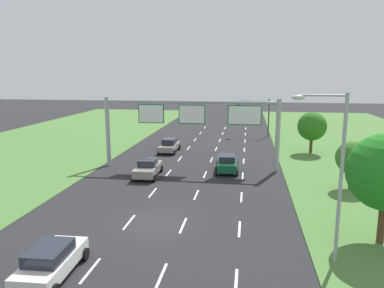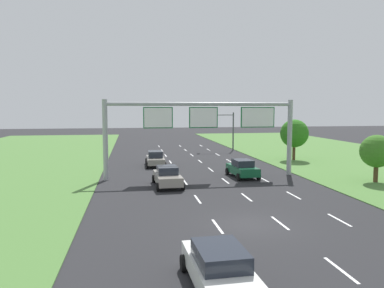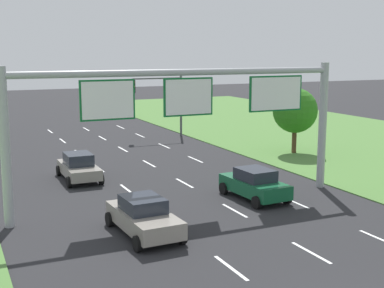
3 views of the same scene
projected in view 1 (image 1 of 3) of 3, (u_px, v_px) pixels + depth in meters
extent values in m
plane|color=#262628|center=(156.00, 224.00, 23.61)|extent=(200.00, 200.00, 0.00)
cube|color=white|center=(90.00, 270.00, 18.04)|extent=(0.14, 2.40, 0.01)
cube|color=white|center=(129.00, 222.00, 23.87)|extent=(0.14, 2.40, 0.01)
cube|color=white|center=(153.00, 193.00, 29.70)|extent=(0.14, 2.40, 0.01)
cube|color=white|center=(169.00, 173.00, 35.52)|extent=(0.14, 2.40, 0.01)
cube|color=white|center=(180.00, 159.00, 41.35)|extent=(0.14, 2.40, 0.01)
cube|color=white|center=(188.00, 148.00, 47.17)|extent=(0.14, 2.40, 0.01)
cube|color=white|center=(195.00, 140.00, 53.00)|extent=(0.14, 2.40, 0.01)
cube|color=white|center=(200.00, 133.00, 58.83)|extent=(0.14, 2.40, 0.01)
cube|color=white|center=(205.00, 128.00, 64.65)|extent=(0.14, 2.40, 0.01)
cube|color=white|center=(161.00, 276.00, 17.53)|extent=(0.14, 2.40, 0.01)
cube|color=white|center=(183.00, 225.00, 23.36)|extent=(0.14, 2.40, 0.01)
cube|color=white|center=(196.00, 195.00, 29.18)|extent=(0.14, 2.40, 0.01)
cube|color=white|center=(205.00, 174.00, 35.01)|extent=(0.14, 2.40, 0.01)
cube|color=white|center=(211.00, 160.00, 40.84)|extent=(0.14, 2.40, 0.01)
cube|color=white|center=(216.00, 149.00, 46.66)|extent=(0.14, 2.40, 0.01)
cube|color=white|center=(220.00, 140.00, 52.49)|extent=(0.14, 2.40, 0.01)
cube|color=white|center=(223.00, 134.00, 58.32)|extent=(0.14, 2.40, 0.01)
cube|color=white|center=(225.00, 128.00, 64.14)|extent=(0.14, 2.40, 0.01)
cube|color=white|center=(236.00, 282.00, 17.02)|extent=(0.14, 2.40, 0.01)
cube|color=white|center=(239.00, 229.00, 22.85)|extent=(0.14, 2.40, 0.01)
cube|color=white|center=(241.00, 197.00, 28.67)|extent=(0.14, 2.40, 0.01)
cube|color=white|center=(243.00, 176.00, 34.50)|extent=(0.14, 2.40, 0.01)
cube|color=white|center=(244.00, 161.00, 40.33)|extent=(0.14, 2.40, 0.01)
cube|color=white|center=(244.00, 150.00, 46.15)|extent=(0.14, 2.40, 0.01)
cube|color=white|center=(245.00, 141.00, 51.98)|extent=(0.14, 2.40, 0.01)
cube|color=white|center=(245.00, 134.00, 57.81)|extent=(0.14, 2.40, 0.01)
cube|color=white|center=(246.00, 128.00, 63.63)|extent=(0.14, 2.40, 0.01)
cube|color=#145633|center=(227.00, 165.00, 35.97)|extent=(2.05, 4.28, 0.71)
cube|color=#232833|center=(227.00, 158.00, 35.78)|extent=(1.64, 2.00, 0.59)
cylinder|color=black|center=(218.00, 164.00, 37.62)|extent=(0.26, 0.65, 0.64)
cylinder|color=black|center=(236.00, 164.00, 37.46)|extent=(0.26, 0.65, 0.64)
cylinder|color=black|center=(217.00, 172.00, 34.61)|extent=(0.26, 0.65, 0.64)
cylinder|color=black|center=(237.00, 173.00, 34.45)|extent=(0.26, 0.65, 0.64)
cube|color=gray|center=(148.00, 169.00, 34.27)|extent=(2.04, 4.56, 0.70)
cube|color=#232833|center=(148.00, 162.00, 34.25)|extent=(1.62, 2.00, 0.59)
cylinder|color=black|center=(142.00, 168.00, 36.09)|extent=(0.25, 0.65, 0.64)
cylinder|color=black|center=(162.00, 169.00, 35.88)|extent=(0.25, 0.65, 0.64)
cylinder|color=black|center=(133.00, 178.00, 32.78)|extent=(0.25, 0.65, 0.64)
cylinder|color=black|center=(154.00, 178.00, 32.58)|extent=(0.25, 0.65, 0.64)
cube|color=gray|center=(169.00, 147.00, 44.77)|extent=(1.83, 4.34, 0.61)
cube|color=#232833|center=(169.00, 141.00, 44.72)|extent=(1.50, 1.96, 0.67)
cylinder|color=black|center=(165.00, 146.00, 46.53)|extent=(0.22, 0.64, 0.64)
cylinder|color=black|center=(179.00, 147.00, 46.25)|extent=(0.22, 0.64, 0.64)
cylinder|color=black|center=(159.00, 152.00, 43.40)|extent=(0.22, 0.64, 0.64)
cylinder|color=black|center=(174.00, 152.00, 43.12)|extent=(0.22, 0.64, 0.64)
cube|color=white|center=(52.00, 263.00, 17.42)|extent=(1.98, 4.47, 0.69)
cube|color=#232833|center=(49.00, 252.00, 17.13)|extent=(1.67, 2.32, 0.56)
cylinder|color=black|center=(50.00, 252.00, 19.20)|extent=(0.24, 0.65, 0.64)
cylinder|color=black|center=(85.00, 254.00, 19.00)|extent=(0.24, 0.65, 0.64)
cylinder|color=#9EA0A5|center=(108.00, 132.00, 37.77)|extent=(0.44, 0.44, 7.00)
cylinder|color=#9EA0A5|center=(278.00, 136.00, 35.32)|extent=(0.44, 0.44, 7.00)
cylinder|color=#9EA0A5|center=(190.00, 102.00, 35.96)|extent=(16.80, 0.32, 0.32)
cube|color=#0C5B28|center=(151.00, 114.00, 36.74)|extent=(2.58, 0.12, 1.87)
cube|color=white|center=(151.00, 114.00, 36.68)|extent=(2.42, 0.01, 1.71)
cube|color=#0C5B28|center=(192.00, 114.00, 36.15)|extent=(2.58, 0.12, 1.87)
cube|color=white|center=(192.00, 114.00, 36.09)|extent=(2.42, 0.01, 1.71)
cube|color=#0C5B28|center=(245.00, 115.00, 35.42)|extent=(3.18, 0.12, 1.87)
cube|color=white|center=(245.00, 115.00, 35.35)|extent=(3.02, 0.01, 1.71)
cylinder|color=#47494F|center=(269.00, 118.00, 55.10)|extent=(0.20, 0.20, 5.60)
cylinder|color=#47494F|center=(254.00, 101.00, 54.96)|extent=(4.50, 0.14, 0.14)
cube|color=black|center=(238.00, 105.00, 55.41)|extent=(0.32, 0.36, 1.10)
sphere|color=red|center=(238.00, 103.00, 55.15)|extent=(0.22, 0.22, 0.22)
sphere|color=orange|center=(238.00, 105.00, 55.22)|extent=(0.22, 0.22, 0.22)
sphere|color=green|center=(238.00, 108.00, 55.29)|extent=(0.22, 0.22, 0.22)
cylinder|color=#9EA0A5|center=(341.00, 181.00, 17.98)|extent=(0.18, 0.18, 8.50)
cylinder|color=#9EA0A5|center=(323.00, 95.00, 17.37)|extent=(2.20, 0.10, 0.10)
ellipsoid|color=silver|center=(298.00, 97.00, 17.55)|extent=(0.64, 0.32, 0.24)
cylinder|color=#513823|center=(382.00, 222.00, 20.69)|extent=(0.40, 0.40, 2.53)
cylinder|color=#513823|center=(351.00, 180.00, 30.37)|extent=(0.37, 0.37, 1.64)
sphere|color=#376F21|center=(353.00, 158.00, 30.02)|extent=(2.73, 2.73, 2.73)
cylinder|color=#513823|center=(311.00, 145.00, 43.87)|extent=(0.35, 0.35, 1.99)
sphere|color=#2A6D1B|center=(312.00, 126.00, 43.44)|extent=(3.34, 3.34, 3.34)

